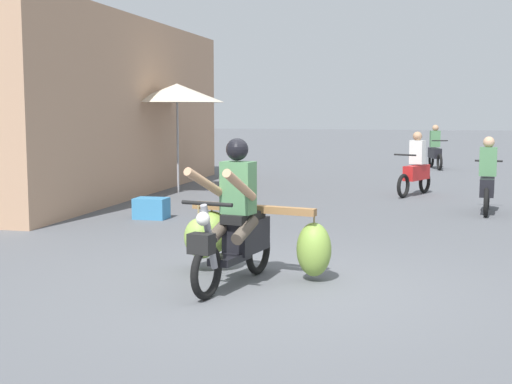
% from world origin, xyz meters
% --- Properties ---
extents(ground_plane, '(120.00, 120.00, 0.00)m').
position_xyz_m(ground_plane, '(0.00, 0.00, 0.00)').
color(ground_plane, '#56595E').
extents(motorbike_main_loaded, '(1.81, 1.74, 1.58)m').
position_xyz_m(motorbike_main_loaded, '(-0.56, 0.31, 0.53)').
color(motorbike_main_loaded, black).
rests_on(motorbike_main_loaded, ground).
extents(motorbike_distant_ahead_left, '(0.60, 1.60, 1.40)m').
position_xyz_m(motorbike_distant_ahead_left, '(1.75, 16.02, 0.57)').
color(motorbike_distant_ahead_left, black).
rests_on(motorbike_distant_ahead_left, ground).
extents(motorbike_distant_ahead_right, '(0.80, 1.52, 1.40)m').
position_xyz_m(motorbike_distant_ahead_right, '(1.26, 8.70, 0.57)').
color(motorbike_distant_ahead_right, black).
rests_on(motorbike_distant_ahead_right, ground).
extents(motorbike_distant_far_ahead, '(0.50, 1.62, 1.40)m').
position_xyz_m(motorbike_distant_far_ahead, '(2.56, 6.18, 0.57)').
color(motorbike_distant_far_ahead, black).
rests_on(motorbike_distant_far_ahead, ground).
extents(shopfront_building, '(4.70, 9.93, 3.84)m').
position_xyz_m(shopfront_building, '(-6.85, 7.47, 1.92)').
color(shopfront_building, tan).
rests_on(shopfront_building, ground).
extents(market_umbrella_near_shop, '(2.14, 2.14, 2.46)m').
position_xyz_m(market_umbrella_near_shop, '(-4.02, 8.00, 2.25)').
color(market_umbrella_near_shop, '#99999E').
rests_on(market_umbrella_near_shop, ground).
extents(produce_crate, '(0.56, 0.40, 0.36)m').
position_xyz_m(produce_crate, '(-3.14, 4.18, 0.18)').
color(produce_crate, teal).
rests_on(produce_crate, ground).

